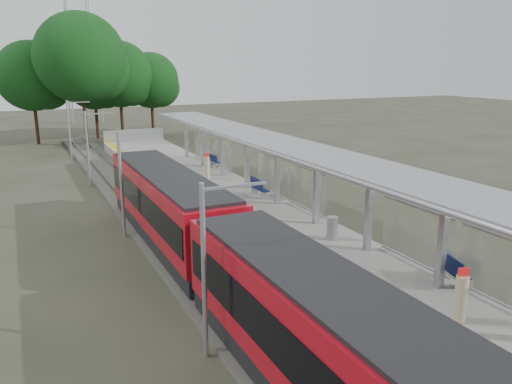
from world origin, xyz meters
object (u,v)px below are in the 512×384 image
bench_near (452,269)px  bench_far (214,160)px  litter_bin (332,228)px  bench_mid (258,187)px  train (224,252)px  info_pillar_near (461,298)px  info_pillar_far (207,168)px

bench_near → bench_far: (0.01, 23.24, -0.08)m
litter_bin → bench_mid: bearing=88.0°
train → info_pillar_near: size_ratio=15.96×
bench_near → litter_bin: bearing=118.1°
bench_far → info_pillar_near: size_ratio=0.78×
train → litter_bin: size_ratio=26.71×
bench_mid → bench_far: 9.54m
info_pillar_far → litter_bin: (0.80, -13.78, -0.26)m
bench_near → bench_far: bench_near is taller
info_pillar_near → info_pillar_far: info_pillar_far is taller
bench_near → bench_mid: (-0.89, 13.75, 0.03)m
bench_near → info_pillar_far: size_ratio=0.92×
info_pillar_near → info_pillar_far: (-0.13, 21.56, 0.03)m
bench_near → info_pillar_near: bearing=-115.3°
bench_far → info_pillar_far: 4.26m
info_pillar_near → litter_bin: bearing=105.1°
bench_mid → litter_bin: bearing=-90.7°
train → info_pillar_far: (5.13, 15.62, -0.28)m
bench_mid → info_pillar_near: 15.85m
bench_near → bench_far: bearing=106.4°
train → bench_far: 20.65m
bench_near → info_pillar_near: 2.78m
train → info_pillar_far: size_ratio=15.43×
bench_far → info_pillar_near: info_pillar_near is taller
train → info_pillar_far: train is taller
info_pillar_far → info_pillar_near: bearing=-111.9°
train → bench_mid: train is taller
bench_near → bench_mid: size_ratio=0.99×
info_pillar_far → bench_mid: bearing=-101.5°
bench_mid → bench_far: (0.91, 9.49, -0.11)m
train → litter_bin: bearing=17.3°
bench_mid → info_pillar_near: bearing=-92.2°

